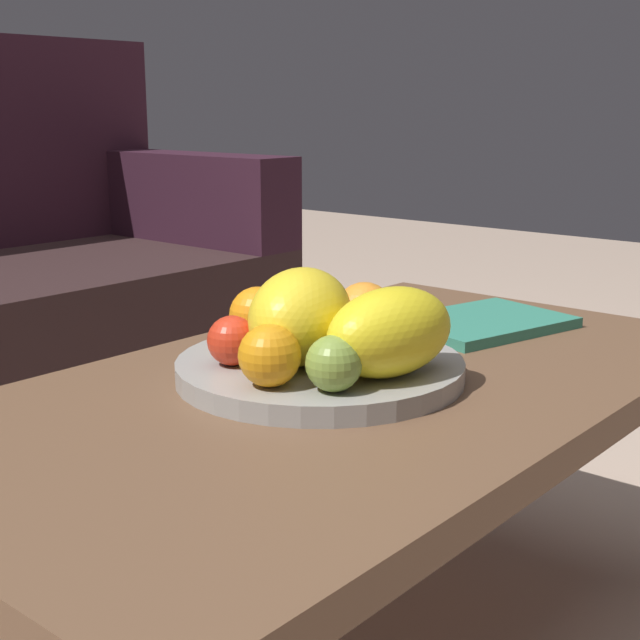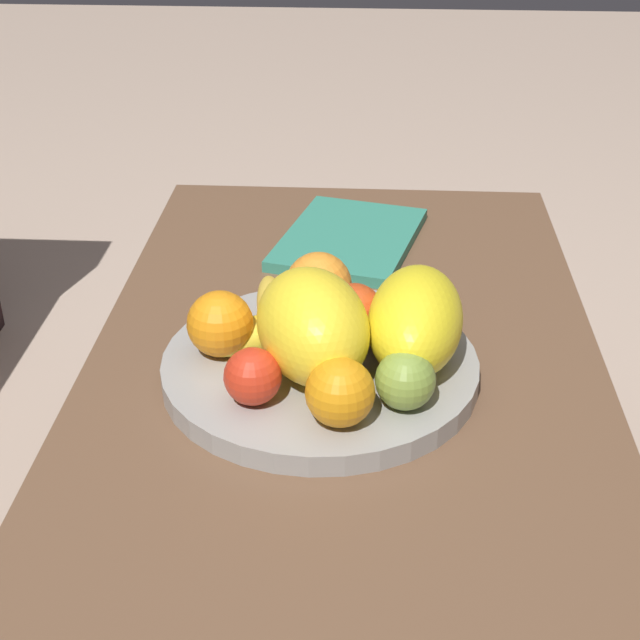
# 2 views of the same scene
# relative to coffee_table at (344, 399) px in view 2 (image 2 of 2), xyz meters

# --- Properties ---
(ground_plane) EXTENTS (8.00, 8.00, 0.00)m
(ground_plane) POSITION_rel_coffee_table_xyz_m (0.00, 0.00, -0.36)
(ground_plane) COLOR tan
(coffee_table) EXTENTS (1.11, 0.61, 0.41)m
(coffee_table) POSITION_rel_coffee_table_xyz_m (0.00, 0.00, 0.00)
(coffee_table) COLOR brown
(coffee_table) RESTS_ON ground_plane
(fruit_bowl) EXTENTS (0.36, 0.36, 0.03)m
(fruit_bowl) POSITION_rel_coffee_table_xyz_m (-0.02, 0.03, 0.06)
(fruit_bowl) COLOR gray
(fruit_bowl) RESTS_ON coffee_table
(melon_large_front) EXTENTS (0.20, 0.17, 0.12)m
(melon_large_front) POSITION_rel_coffee_table_xyz_m (-0.05, 0.03, 0.13)
(melon_large_front) COLOR yellow
(melon_large_front) RESTS_ON fruit_bowl
(melon_smaller_beside) EXTENTS (0.19, 0.12, 0.10)m
(melon_smaller_beside) POSITION_rel_coffee_table_xyz_m (-0.02, -0.08, 0.12)
(melon_smaller_beside) COLOR yellow
(melon_smaller_beside) RESTS_ON fruit_bowl
(orange_front) EXTENTS (0.08, 0.08, 0.08)m
(orange_front) POSITION_rel_coffee_table_xyz_m (-0.02, 0.14, 0.11)
(orange_front) COLOR orange
(orange_front) RESTS_ON fruit_bowl
(orange_left) EXTENTS (0.08, 0.08, 0.08)m
(orange_left) POSITION_rel_coffee_table_xyz_m (0.08, 0.03, 0.11)
(orange_left) COLOR orange
(orange_left) RESTS_ON fruit_bowl
(orange_right) EXTENTS (0.07, 0.07, 0.07)m
(orange_right) POSITION_rel_coffee_table_xyz_m (-0.14, 0.00, 0.10)
(orange_right) COLOR orange
(orange_right) RESTS_ON fruit_bowl
(apple_front) EXTENTS (0.07, 0.07, 0.07)m
(apple_front) POSITION_rel_coffee_table_xyz_m (0.03, -0.01, 0.10)
(apple_front) COLOR #BE4118
(apple_front) RESTS_ON fruit_bowl
(apple_left) EXTENTS (0.06, 0.06, 0.06)m
(apple_left) POSITION_rel_coffee_table_xyz_m (-0.11, -0.07, 0.10)
(apple_left) COLOR olive
(apple_left) RESTS_ON fruit_bowl
(apple_right) EXTENTS (0.06, 0.06, 0.06)m
(apple_right) POSITION_rel_coffee_table_xyz_m (-0.11, 0.09, 0.10)
(apple_right) COLOR red
(apple_right) RESTS_ON fruit_bowl
(banana_bunch) EXTENTS (0.15, 0.16, 0.06)m
(banana_bunch) POSITION_rel_coffee_table_xyz_m (0.01, 0.08, 0.10)
(banana_bunch) COLOR yellow
(banana_bunch) RESTS_ON fruit_bowl
(magazine) EXTENTS (0.29, 0.24, 0.02)m
(magazine) POSITION_rel_coffee_table_xyz_m (0.34, 0.01, 0.05)
(magazine) COLOR #33836C
(magazine) RESTS_ON coffee_table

